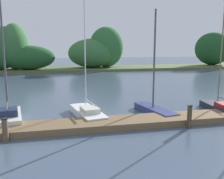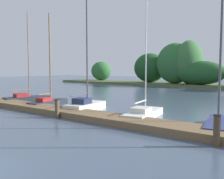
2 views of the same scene
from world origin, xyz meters
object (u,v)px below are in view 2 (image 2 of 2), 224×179
object	(u,v)px
sailboat_1	(49,100)
sailboat_4	(218,122)
sailboat_0	(28,98)
sailboat_3	(144,113)
mooring_piling_2	(217,131)
sailboat_2	(86,104)
mooring_piling_1	(57,109)

from	to	relation	value
sailboat_1	sailboat_4	world-z (taller)	sailboat_1
sailboat_0	sailboat_4	xyz separation A→B (m)	(16.23, -0.36, -0.01)
sailboat_3	sailboat_1	bearing A→B (deg)	81.91
sailboat_4	mooring_piling_2	distance (m)	3.16
sailboat_1	mooring_piling_2	bearing A→B (deg)	-112.81
sailboat_2	mooring_piling_2	size ratio (longest dim) A/B	6.81
sailboat_1	sailboat_4	bearing A→B (deg)	-99.84
sailboat_0	mooring_piling_2	size ratio (longest dim) A/B	6.45
sailboat_2	sailboat_1	bearing A→B (deg)	81.59
sailboat_4	sailboat_1	bearing A→B (deg)	79.71
sailboat_3	mooring_piling_1	distance (m)	5.17
mooring_piling_2	sailboat_0	bearing A→B (deg)	168.63
sailboat_1	sailboat_2	size ratio (longest dim) A/B	0.87
sailboat_2	sailboat_3	xyz separation A→B (m)	(4.41, 0.31, -0.14)
sailboat_1	sailboat_3	distance (m)	8.38
sailboat_3	mooring_piling_2	world-z (taller)	sailboat_3
sailboat_3	sailboat_2	bearing A→B (deg)	83.78
sailboat_0	sailboat_4	size ratio (longest dim) A/B	1.22
sailboat_3	mooring_piling_1	bearing A→B (deg)	117.68
sailboat_0	mooring_piling_2	bearing A→B (deg)	-88.60
sailboat_2	sailboat_3	size ratio (longest dim) A/B	1.04
sailboat_2	mooring_piling_1	size ratio (longest dim) A/B	7.54
sailboat_2	mooring_piling_2	distance (m)	9.83
sailboat_0	mooring_piling_2	xyz separation A→B (m)	(16.98, -3.42, 0.26)
sailboat_1	sailboat_3	world-z (taller)	sailboat_3
sailboat_4	mooring_piling_2	world-z (taller)	sailboat_4
sailboat_4	sailboat_2	bearing A→B (deg)	79.96
sailboat_0	sailboat_3	distance (m)	12.01
sailboat_4	mooring_piling_1	world-z (taller)	sailboat_4
sailboat_0	mooring_piling_2	world-z (taller)	sailboat_0
sailboat_0	sailboat_3	xyz separation A→B (m)	(12.01, -0.18, -0.04)
sailboat_1	sailboat_3	bearing A→B (deg)	-98.31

